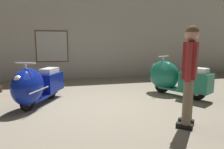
# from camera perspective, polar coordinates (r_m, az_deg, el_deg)

# --- Properties ---
(ground_plane) EXTENTS (60.00, 60.00, 0.00)m
(ground_plane) POSITION_cam_1_polar(r_m,az_deg,el_deg) (4.84, -3.12, -8.80)
(ground_plane) COLOR gray
(showroom_back_wall) EXTENTS (18.00, 0.24, 3.70)m
(showroom_back_wall) POSITION_cam_1_polar(r_m,az_deg,el_deg) (8.32, -8.15, 11.54)
(showroom_back_wall) COLOR #ADA89E
(showroom_back_wall) RESTS_ON ground
(scooter_0) EXTENTS (1.21, 1.78, 1.07)m
(scooter_0) POSITION_cam_1_polar(r_m,az_deg,el_deg) (5.02, -20.77, -3.00)
(scooter_0) COLOR black
(scooter_0) RESTS_ON ground
(scooter_1) EXTENTS (1.32, 1.82, 1.10)m
(scooter_1) POSITION_cam_1_polar(r_m,az_deg,el_deg) (5.93, 16.79, -0.85)
(scooter_1) COLOR black
(scooter_1) RESTS_ON ground
(visitor_0) EXTENTS (0.45, 0.48, 1.77)m
(visitor_0) POSITION_cam_1_polar(r_m,az_deg,el_deg) (3.70, 21.13, 1.28)
(visitor_0) COLOR black
(visitor_0) RESTS_ON ground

